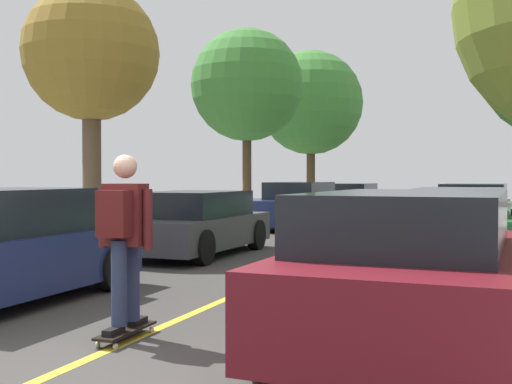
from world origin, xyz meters
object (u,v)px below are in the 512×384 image
(parked_car_right_nearest, at_px, (412,268))
(street_tree_left_near, at_px, (247,86))
(parked_car_left_far, at_px, (300,206))
(skateboarder, at_px, (124,231))
(parked_car_left_near, at_px, (194,223))
(parked_car_right_far, at_px, (474,210))
(parked_car_right_near, at_px, (460,224))
(street_tree_left_nearest, at_px, (91,55))
(parked_car_right_farthest, at_px, (481,203))
(parked_car_left_farthest, at_px, (351,200))
(street_tree_left_far, at_px, (311,103))
(skateboard, at_px, (126,331))

(parked_car_right_nearest, xyz_separation_m, street_tree_left_near, (-7.32, 13.84, 3.93))
(parked_car_left_far, height_order, skateboarder, skateboarder)
(street_tree_left_near, bearing_deg, parked_car_left_near, -74.99)
(parked_car_left_near, xyz_separation_m, parked_car_right_far, (5.07, 6.97, 0.03))
(parked_car_right_near, distance_m, parked_car_right_far, 5.71)
(street_tree_left_nearest, bearing_deg, parked_car_right_near, 12.02)
(street_tree_left_nearest, distance_m, street_tree_left_near, 8.70)
(parked_car_right_far, xyz_separation_m, street_tree_left_near, (-7.32, 1.42, 3.97))
(parked_car_right_far, relative_size, parked_car_right_farthest, 1.06)
(parked_car_left_farthest, distance_m, parked_car_right_farthest, 5.28)
(parked_car_left_farthest, relative_size, parked_car_right_far, 0.96)
(parked_car_left_farthest, distance_m, skateboarder, 20.65)
(parked_car_left_far, relative_size, street_tree_left_nearest, 0.78)
(street_tree_left_nearest, distance_m, skateboarder, 8.30)
(parked_car_left_far, bearing_deg, street_tree_left_nearest, -106.84)
(street_tree_left_nearest, height_order, street_tree_left_far, street_tree_left_far)
(parked_car_right_nearest, height_order, parked_car_right_far, parked_car_right_nearest)
(parked_car_right_far, xyz_separation_m, skateboarder, (-2.60, -13.37, 0.39))
(street_tree_left_nearest, relative_size, street_tree_left_far, 0.78)
(parked_car_right_farthest, xyz_separation_m, street_tree_left_nearest, (-7.32, -12.91, 3.49))
(street_tree_left_nearest, bearing_deg, parked_car_left_far, 73.16)
(parked_car_left_far, height_order, skateboard, parked_car_left_far)
(parked_car_right_nearest, xyz_separation_m, street_tree_left_far, (-7.32, 21.40, 4.15))
(parked_car_right_far, xyz_separation_m, skateboard, (-2.60, -13.33, -0.58))
(parked_car_left_farthest, xyz_separation_m, parked_car_right_far, (5.07, -7.13, 0.03))
(parked_car_left_farthest, height_order, skateboard, parked_car_left_farthest)
(parked_car_left_far, distance_m, parked_car_right_farthest, 7.46)
(parked_car_left_farthest, distance_m, parked_car_right_far, 8.75)
(parked_car_left_far, bearing_deg, street_tree_left_near, 150.83)
(parked_car_right_near, bearing_deg, skateboard, -108.82)
(parked_car_left_farthest, xyz_separation_m, street_tree_left_near, (-2.25, -5.71, 4.00))
(parked_car_right_nearest, distance_m, parked_car_right_farthest, 18.06)
(parked_car_left_near, xyz_separation_m, parked_car_right_farthest, (5.07, 12.61, 0.01))
(parked_car_right_far, relative_size, street_tree_left_far, 0.66)
(street_tree_left_nearest, height_order, skateboard, street_tree_left_nearest)
(street_tree_left_near, relative_size, skateboard, 7.55)
(parked_car_left_far, xyz_separation_m, parked_car_left_farthest, (0.00, 6.97, -0.05))
(parked_car_right_far, height_order, street_tree_left_near, street_tree_left_near)
(street_tree_left_far, bearing_deg, parked_car_right_far, -50.84)
(parked_car_left_farthest, relative_size, skateboarder, 2.64)
(parked_car_right_far, distance_m, skateboard, 13.60)
(parked_car_left_far, distance_m, parked_car_right_far, 5.07)
(parked_car_left_farthest, relative_size, street_tree_left_nearest, 0.82)
(street_tree_left_nearest, xyz_separation_m, skateboard, (4.72, -6.06, -4.05))
(parked_car_right_near, relative_size, street_tree_left_far, 0.63)
(parked_car_left_near, bearing_deg, street_tree_left_nearest, -172.49)
(parked_car_right_nearest, relative_size, street_tree_left_nearest, 0.82)
(parked_car_right_farthest, bearing_deg, parked_car_left_far, -132.77)
(parked_car_left_farthest, bearing_deg, parked_car_right_nearest, -75.47)
(street_tree_left_far, bearing_deg, parked_car_left_far, -75.70)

